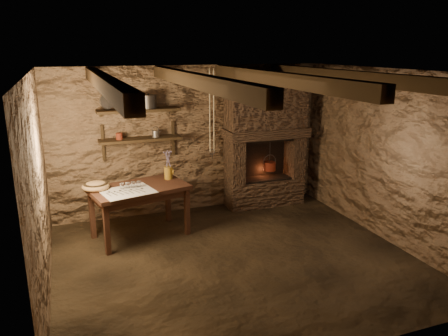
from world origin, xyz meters
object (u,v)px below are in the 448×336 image
object	(u,v)px
wooden_bowl	(96,186)
red_pot	(270,166)
stoneware_jug	(168,167)
work_table	(140,210)
iron_stockpot	(148,102)

from	to	relation	value
wooden_bowl	red_pot	world-z (taller)	red_pot
stoneware_jug	work_table	bearing A→B (deg)	-161.92
red_pot	work_table	bearing A→B (deg)	-166.51
wooden_bowl	red_pot	distance (m)	2.96
work_table	iron_stockpot	xyz separation A→B (m)	(0.32, 0.68, 1.45)
work_table	wooden_bowl	bearing A→B (deg)	159.96
wooden_bowl	red_pot	xyz separation A→B (m)	(2.92, 0.49, -0.10)
stoneware_jug	wooden_bowl	bearing A→B (deg)	-178.21
wooden_bowl	red_pot	size ratio (longest dim) A/B	0.71
work_table	iron_stockpot	world-z (taller)	iron_stockpot
wooden_bowl	red_pot	bearing A→B (deg)	9.51
iron_stockpot	work_table	bearing A→B (deg)	-115.36
wooden_bowl	iron_stockpot	world-z (taller)	iron_stockpot
work_table	red_pot	bearing A→B (deg)	0.53
stoneware_jug	wooden_bowl	distance (m)	1.09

